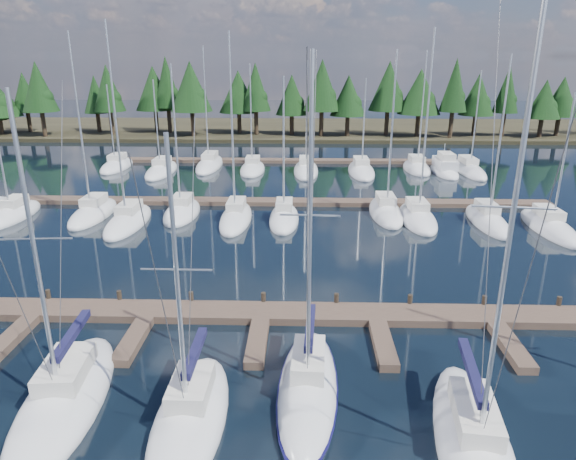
{
  "coord_description": "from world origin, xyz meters",
  "views": [
    {
      "loc": [
        2.14,
        -6.39,
        13.17
      ],
      "look_at": [
        1.26,
        22.0,
        3.53
      ],
      "focal_mm": 32.0,
      "sensor_mm": 36.0,
      "label": 1
    }
  ],
  "objects_px": {
    "motor_yacht_right": "(444,169)",
    "front_sailboat_2": "(65,398)",
    "front_sailboat_5": "(474,445)",
    "front_sailboat_3": "(191,417)",
    "front_sailboat_4": "(308,387)",
    "main_dock": "(261,319)"
  },
  "relations": [
    {
      "from": "motor_yacht_right",
      "to": "front_sailboat_2",
      "type": "bearing_deg",
      "value": -120.94
    },
    {
      "from": "front_sailboat_5",
      "to": "motor_yacht_right",
      "type": "height_order",
      "value": "front_sailboat_5"
    },
    {
      "from": "front_sailboat_2",
      "to": "front_sailboat_3",
      "type": "bearing_deg",
      "value": -10.66
    },
    {
      "from": "front_sailboat_2",
      "to": "front_sailboat_5",
      "type": "bearing_deg",
      "value": -8.09
    },
    {
      "from": "front_sailboat_2",
      "to": "front_sailboat_4",
      "type": "height_order",
      "value": "front_sailboat_4"
    },
    {
      "from": "main_dock",
      "to": "front_sailboat_5",
      "type": "distance_m",
      "value": 12.2
    },
    {
      "from": "front_sailboat_5",
      "to": "front_sailboat_3",
      "type": "bearing_deg",
      "value": 173.23
    },
    {
      "from": "main_dock",
      "to": "front_sailboat_4",
      "type": "distance_m",
      "value": 6.34
    },
    {
      "from": "front_sailboat_4",
      "to": "motor_yacht_right",
      "type": "relative_size",
      "value": 1.74
    },
    {
      "from": "main_dock",
      "to": "front_sailboat_4",
      "type": "bearing_deg",
      "value": -67.76
    },
    {
      "from": "front_sailboat_5",
      "to": "motor_yacht_right",
      "type": "xyz_separation_m",
      "value": [
        10.67,
        45.76,
        0.15
      ]
    },
    {
      "from": "front_sailboat_3",
      "to": "front_sailboat_4",
      "type": "height_order",
      "value": "front_sailboat_4"
    },
    {
      "from": "main_dock",
      "to": "front_sailboat_3",
      "type": "xyz_separation_m",
      "value": [
        -2.03,
        -7.84,
        0.08
      ]
    },
    {
      "from": "front_sailboat_2",
      "to": "motor_yacht_right",
      "type": "relative_size",
      "value": 1.6
    },
    {
      "from": "motor_yacht_right",
      "to": "front_sailboat_3",
      "type": "bearing_deg",
      "value": -115.12
    },
    {
      "from": "main_dock",
      "to": "front_sailboat_2",
      "type": "height_order",
      "value": "front_sailboat_2"
    },
    {
      "from": "front_sailboat_2",
      "to": "motor_yacht_right",
      "type": "distance_m",
      "value": 50.79
    },
    {
      "from": "main_dock",
      "to": "front_sailboat_2",
      "type": "distance_m",
      "value": 9.99
    },
    {
      "from": "front_sailboat_3",
      "to": "front_sailboat_2",
      "type": "bearing_deg",
      "value": 169.34
    },
    {
      "from": "front_sailboat_4",
      "to": "front_sailboat_5",
      "type": "relative_size",
      "value": 0.86
    },
    {
      "from": "front_sailboat_2",
      "to": "motor_yacht_right",
      "type": "height_order",
      "value": "front_sailboat_2"
    },
    {
      "from": "front_sailboat_2",
      "to": "motor_yacht_right",
      "type": "bearing_deg",
      "value": 59.06
    }
  ]
}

